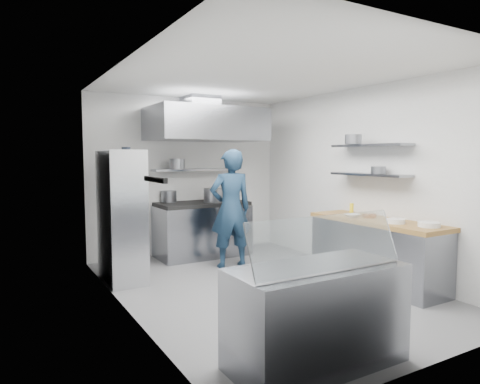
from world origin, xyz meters
TOP-DOWN VIEW (x-y plane):
  - floor at (0.00, 0.00)m, footprint 5.00×5.00m
  - ceiling at (0.00, 0.00)m, footprint 5.00×5.00m
  - wall_back at (0.00, 2.50)m, footprint 3.60×2.80m
  - wall_front at (0.00, -2.50)m, footprint 3.60×2.80m
  - wall_left at (-1.80, 0.00)m, footprint 2.80×5.00m
  - wall_right at (1.80, 0.00)m, footprint 2.80×5.00m
  - gas_range at (0.10, 2.10)m, footprint 1.60×0.80m
  - cooktop at (0.10, 2.10)m, footprint 1.57×0.78m
  - stock_pot_left at (-0.40, 2.41)m, footprint 0.28×0.28m
  - stock_pot_mid at (0.27, 2.01)m, footprint 0.33×0.33m
  - stock_pot_right at (0.68, 2.41)m, footprint 0.23×0.23m
  - over_range_shelf at (0.10, 2.34)m, footprint 1.60×0.30m
  - shelf_pot_a at (-0.33, 2.18)m, footprint 0.26×0.26m
  - extractor_hood at (0.10, 1.93)m, footprint 1.90×1.15m
  - hood_duct at (0.10, 2.15)m, footprint 0.55×0.55m
  - red_firebox at (-1.25, 2.44)m, footprint 0.22×0.10m
  - chef at (0.17, 1.19)m, footprint 0.74×0.55m
  - wire_rack at (-1.53, 1.27)m, footprint 0.50×0.90m
  - rack_bin_a at (-1.53, 0.99)m, footprint 0.17×0.22m
  - rack_bin_b at (-1.53, 1.27)m, footprint 0.15×0.19m
  - rack_jar at (-1.48, 1.15)m, footprint 0.12×0.12m
  - knife_strip at (-1.78, -0.90)m, footprint 0.04×0.55m
  - prep_counter_base at (1.48, -0.60)m, footprint 0.62×2.00m
  - prep_counter_top at (1.48, -0.60)m, footprint 0.65×2.04m
  - plate_stack_a at (1.53, -1.38)m, footprint 0.26×0.26m
  - plate_stack_b at (1.41, -0.98)m, footprint 0.23×0.23m
  - copper_pan at (1.49, -0.46)m, footprint 0.18×0.18m
  - squeeze_bottle at (1.44, -0.16)m, footprint 0.06×0.06m
  - mixing_bowl at (1.30, -0.31)m, footprint 0.23×0.23m
  - wall_shelf_lower at (1.64, -0.30)m, footprint 0.30×1.30m
  - wall_shelf_upper at (1.64, -0.30)m, footprint 0.30×1.30m
  - shelf_pot_c at (1.65, -0.46)m, footprint 0.20×0.20m
  - shelf_pot_d at (1.50, -0.10)m, footprint 0.24×0.24m
  - display_case at (-0.76, -2.00)m, footprint 1.50×0.70m
  - display_glass at (-0.76, -2.12)m, footprint 1.47×0.19m

SIDE VIEW (x-z plane):
  - floor at x=0.00m, z-range 0.00..0.00m
  - prep_counter_base at x=1.48m, z-range 0.00..0.84m
  - display_case at x=-0.76m, z-range 0.00..0.85m
  - gas_range at x=0.10m, z-range 0.00..0.90m
  - rack_bin_a at x=-1.53m, z-range 0.70..0.90m
  - prep_counter_top at x=1.48m, z-range 0.84..0.90m
  - mixing_bowl at x=1.30m, z-range 0.90..0.95m
  - wire_rack at x=-1.53m, z-range 0.00..1.85m
  - cooktop at x=0.10m, z-range 0.90..0.96m
  - plate_stack_a at x=1.53m, z-range 0.90..0.96m
  - plate_stack_b at x=1.41m, z-range 0.90..0.96m
  - copper_pan at x=1.49m, z-range 0.90..0.96m
  - chef at x=0.17m, z-range 0.00..1.87m
  - squeeze_bottle at x=1.44m, z-range 0.90..1.08m
  - stock_pot_right at x=0.68m, z-range 0.96..1.12m
  - stock_pot_left at x=-0.40m, z-range 0.96..1.16m
  - display_glass at x=-0.76m, z-range 0.86..1.28m
  - stock_pot_mid at x=0.27m, z-range 0.96..1.20m
  - rack_bin_b at x=-1.53m, z-range 1.21..1.39m
  - wall_back at x=0.00m, z-range 1.39..1.41m
  - wall_front at x=0.00m, z-range 1.39..1.41m
  - wall_left at x=-1.80m, z-range 1.39..1.41m
  - wall_right at x=1.80m, z-range 1.39..1.41m
  - red_firebox at x=-1.25m, z-range 1.29..1.55m
  - wall_shelf_lower at x=1.64m, z-range 1.48..1.52m
  - over_range_shelf at x=0.10m, z-range 1.50..1.54m
  - knife_strip at x=-1.78m, z-range 1.53..1.57m
  - shelf_pot_c at x=1.65m, z-range 1.52..1.62m
  - shelf_pot_a at x=-0.33m, z-range 1.54..1.72m
  - rack_jar at x=-1.48m, z-range 1.71..1.89m
  - wall_shelf_upper at x=1.64m, z-range 1.90..1.94m
  - shelf_pot_d at x=1.50m, z-range 1.94..2.08m
  - extractor_hood at x=0.10m, z-range 2.02..2.57m
  - hood_duct at x=0.10m, z-range 2.56..2.80m
  - ceiling at x=0.00m, z-range 2.80..2.80m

